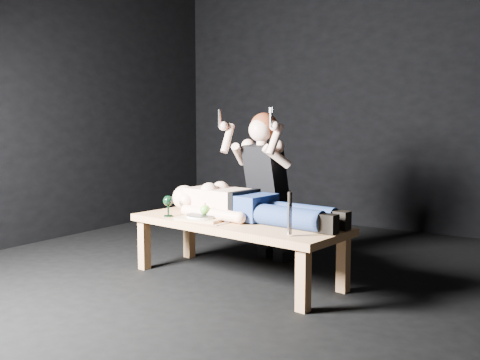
{
  "coord_description": "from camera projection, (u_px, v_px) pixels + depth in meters",
  "views": [
    {
      "loc": [
        1.98,
        -3.26,
        1.15
      ],
      "look_at": [
        -0.13,
        -0.01,
        0.75
      ],
      "focal_mm": 39.1,
      "sensor_mm": 36.0,
      "label": 1
    }
  ],
  "objects": [
    {
      "name": "ground",
      "position": [
        256.0,
        280.0,
        3.91
      ],
      "size": [
        5.0,
        5.0,
        0.0
      ],
      "primitive_type": "plane",
      "color": "black",
      "rests_on": "ground"
    },
    {
      "name": "back_wall",
      "position": [
        372.0,
        95.0,
        5.84
      ],
      "size": [
        5.0,
        0.0,
        5.0
      ],
      "primitive_type": "plane",
      "rotation": [
        1.57,
        0.0,
        0.0
      ],
      "color": "black",
      "rests_on": "ground"
    },
    {
      "name": "table",
      "position": [
        236.0,
        250.0,
        3.91
      ],
      "size": [
        1.75,
        0.83,
        0.45
      ],
      "primitive_type": "cube",
      "rotation": [
        0.0,
        0.0,
        -0.12
      ],
      "color": "tan",
      "rests_on": "ground"
    },
    {
      "name": "lying_man",
      "position": [
        250.0,
        202.0,
        3.92
      ],
      "size": [
        1.72,
        0.7,
        0.26
      ],
      "primitive_type": null,
      "rotation": [
        0.0,
        0.0,
        -0.12
      ],
      "color": "beige",
      "rests_on": "table"
    },
    {
      "name": "kneeling_woman",
      "position": [
        271.0,
        185.0,
        4.45
      ],
      "size": [
        0.83,
        0.89,
        1.3
      ],
      "primitive_type": null,
      "rotation": [
        0.0,
        0.0,
        -0.19
      ],
      "color": "black",
      "rests_on": "ground"
    },
    {
      "name": "serving_tray",
      "position": [
        202.0,
        218.0,
        3.92
      ],
      "size": [
        0.37,
        0.28,
        0.02
      ],
      "primitive_type": "cube",
      "rotation": [
        0.0,
        0.0,
        0.08
      ],
      "color": "tan",
      "rests_on": "table"
    },
    {
      "name": "plate",
      "position": [
        202.0,
        216.0,
        3.92
      ],
      "size": [
        0.25,
        0.25,
        0.02
      ],
      "primitive_type": "cylinder",
      "rotation": [
        0.0,
        0.0,
        0.08
      ],
      "color": "white",
      "rests_on": "serving_tray"
    },
    {
      "name": "apple",
      "position": [
        205.0,
        210.0,
        3.91
      ],
      "size": [
        0.08,
        0.08,
        0.08
      ],
      "primitive_type": "sphere",
      "color": "#5CA526",
      "rests_on": "plate"
    },
    {
      "name": "goblet",
      "position": [
        168.0,
        206.0,
        4.05
      ],
      "size": [
        0.09,
        0.09,
        0.17
      ],
      "primitive_type": null,
      "rotation": [
        0.0,
        0.0,
        -0.12
      ],
      "color": "black",
      "rests_on": "table"
    },
    {
      "name": "fork_flat",
      "position": [
        179.0,
        218.0,
        3.97
      ],
      "size": [
        0.06,
        0.18,
        0.01
      ],
      "primitive_type": "cube",
      "rotation": [
        0.0,
        0.0,
        0.24
      ],
      "color": "#B2B2B7",
      "rests_on": "table"
    },
    {
      "name": "knife_flat",
      "position": [
        224.0,
        224.0,
        3.75
      ],
      "size": [
        0.04,
        0.18,
        0.01
      ],
      "primitive_type": "cube",
      "rotation": [
        0.0,
        0.0,
        -0.13
      ],
      "color": "#B2B2B7",
      "rests_on": "table"
    },
    {
      "name": "spoon_flat",
      "position": [
        227.0,
        221.0,
        3.84
      ],
      "size": [
        0.08,
        0.17,
        0.01
      ],
      "primitive_type": "cube",
      "rotation": [
        0.0,
        0.0,
        0.39
      ],
      "color": "#B2B2B7",
      "rests_on": "table"
    },
    {
      "name": "carving_knife",
      "position": [
        290.0,
        214.0,
        3.32
      ],
      "size": [
        0.04,
        0.04,
        0.29
      ],
      "primitive_type": null,
      "rotation": [
        0.0,
        0.0,
        -0.12
      ],
      "color": "#B2B2B7",
      "rests_on": "table"
    }
  ]
}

